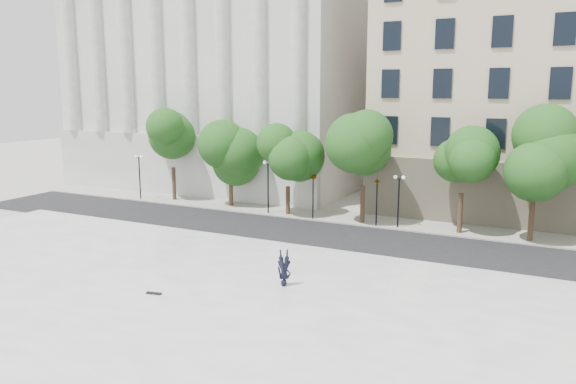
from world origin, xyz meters
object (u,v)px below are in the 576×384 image
traffic_light_east (377,179)px  skateboard (154,293)px  traffic_light_west (313,174)px  person_lying (284,281)px

traffic_light_east → skateboard: bearing=-104.7°
traffic_light_west → skateboard: size_ratio=5.41×
traffic_light_west → skateboard: 19.73m
skateboard → person_lying: bearing=25.5°
traffic_light_west → person_lying: traffic_light_west is taller
traffic_light_west → skateboard: (0.12, -19.46, -3.23)m
traffic_light_east → traffic_light_west: bearing=180.0°
traffic_light_west → person_lying: (5.31, -15.59, -3.01)m
person_lying → traffic_light_west: bearing=82.0°
skateboard → traffic_light_west: bearing=79.1°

